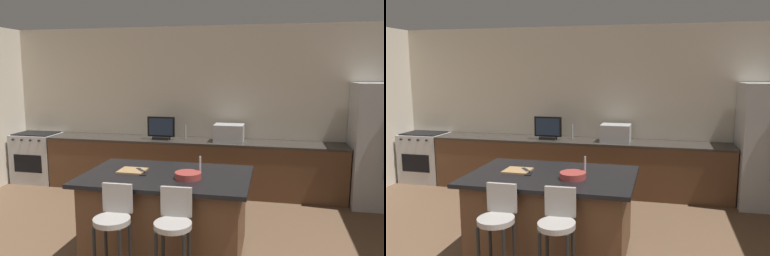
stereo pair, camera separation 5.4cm
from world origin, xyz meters
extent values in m
cube|color=beige|center=(0.00, 5.06, 1.40)|extent=(7.30, 0.12, 2.81)
cube|color=brown|center=(-0.02, 4.68, 0.43)|extent=(5.02, 0.60, 0.86)
cube|color=#332D28|center=(-0.02, 4.68, 0.87)|extent=(5.05, 0.62, 0.04)
cube|color=black|center=(0.21, 2.37, 0.04)|extent=(1.57, 0.92, 0.09)
cube|color=brown|center=(0.21, 2.37, 0.49)|extent=(1.65, 1.00, 0.80)
cube|color=black|center=(0.21, 2.37, 0.91)|extent=(1.81, 1.16, 0.04)
cube|color=#B7BABF|center=(2.92, 4.60, 0.94)|extent=(0.83, 0.75, 1.87)
cube|color=#B7BABF|center=(-2.95, 4.68, 0.45)|extent=(0.79, 0.60, 0.89)
cube|color=black|center=(-2.95, 4.37, 0.40)|extent=(0.55, 0.01, 0.32)
cube|color=black|center=(-2.95, 4.68, 0.90)|extent=(0.71, 0.50, 0.02)
cylinder|color=black|center=(-3.21, 4.36, 0.83)|extent=(0.04, 0.03, 0.04)
cylinder|color=black|center=(-3.03, 4.36, 0.83)|extent=(0.04, 0.03, 0.04)
cylinder|color=black|center=(-2.86, 4.36, 0.83)|extent=(0.04, 0.03, 0.04)
cylinder|color=black|center=(-2.69, 4.36, 0.83)|extent=(0.04, 0.03, 0.04)
cube|color=#B7BABF|center=(0.63, 4.68, 1.04)|extent=(0.48, 0.36, 0.29)
cube|color=black|center=(-0.52, 4.63, 0.92)|extent=(0.28, 0.16, 0.05)
cube|color=black|center=(-0.52, 4.63, 1.11)|extent=(0.47, 0.05, 0.34)
cube|color=#1E2D47|center=(-0.52, 4.60, 1.11)|extent=(0.42, 0.01, 0.29)
cylinder|color=#B2B2B7|center=(-0.13, 4.78, 1.01)|extent=(0.02, 0.02, 0.24)
cylinder|color=#B2B2B7|center=(0.59, 2.37, 1.05)|extent=(0.02, 0.02, 0.22)
cylinder|color=gray|center=(-0.08, 1.58, 0.70)|extent=(0.34, 0.34, 0.05)
cube|color=gray|center=(-0.08, 1.73, 0.87)|extent=(0.29, 0.04, 0.28)
cylinder|color=black|center=(-0.20, 1.70, 0.34)|extent=(0.03, 0.03, 0.68)
cylinder|color=black|center=(0.04, 1.70, 0.34)|extent=(0.03, 0.03, 0.68)
cylinder|color=gray|center=(0.49, 1.60, 0.70)|extent=(0.34, 0.34, 0.05)
cube|color=gray|center=(0.48, 1.75, 0.87)|extent=(0.29, 0.05, 0.28)
cylinder|color=black|center=(0.36, 1.72, 0.34)|extent=(0.03, 0.03, 0.68)
cylinder|color=#993833|center=(0.48, 2.27, 0.97)|extent=(0.28, 0.28, 0.07)
cube|color=black|center=(-0.04, 2.34, 0.94)|extent=(0.10, 0.16, 0.01)
cube|color=black|center=(-0.11, 2.44, 0.95)|extent=(0.15, 0.16, 0.02)
cube|color=#A87F51|center=(-0.19, 2.41, 0.95)|extent=(0.29, 0.27, 0.02)
camera|label=1|loc=(1.32, -1.47, 2.05)|focal=35.47mm
camera|label=2|loc=(1.38, -1.46, 2.05)|focal=35.47mm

